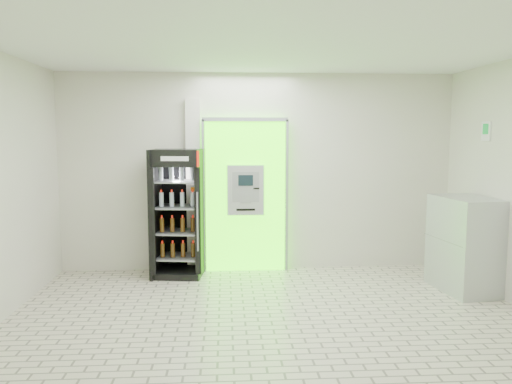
{
  "coord_description": "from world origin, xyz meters",
  "views": [
    {
      "loc": [
        -0.51,
        -5.11,
        2.07
      ],
      "look_at": [
        -0.11,
        1.2,
        1.35
      ],
      "focal_mm": 35.0,
      "sensor_mm": 36.0,
      "label": 1
    }
  ],
  "objects": [
    {
      "name": "ground",
      "position": [
        0.0,
        0.0,
        0.0
      ],
      "size": [
        6.0,
        6.0,
        0.0
      ],
      "primitive_type": "plane",
      "color": "beige",
      "rests_on": "ground"
    },
    {
      "name": "room_shell",
      "position": [
        0.0,
        0.0,
        1.84
      ],
      "size": [
        6.0,
        6.0,
        6.0
      ],
      "color": "silver",
      "rests_on": "ground"
    },
    {
      "name": "atm_assembly",
      "position": [
        -0.2,
        2.41,
        1.17
      ],
      "size": [
        1.3,
        0.24,
        2.33
      ],
      "color": "#3CFF04",
      "rests_on": "ground"
    },
    {
      "name": "pillar",
      "position": [
        -0.98,
        2.45,
        1.3
      ],
      "size": [
        0.22,
        0.11,
        2.6
      ],
      "color": "silver",
      "rests_on": "ground"
    },
    {
      "name": "beverage_cooler",
      "position": [
        -1.2,
        2.19,
        0.9
      ],
      "size": [
        0.77,
        0.72,
        1.87
      ],
      "rotation": [
        0.0,
        0.0,
        -0.13
      ],
      "color": "black",
      "rests_on": "ground"
    },
    {
      "name": "steel_cabinet",
      "position": [
        2.68,
        1.2,
        0.63
      ],
      "size": [
        0.75,
        1.01,
        1.26
      ],
      "rotation": [
        0.0,
        0.0,
        0.13
      ],
      "color": "#B4B6BC",
      "rests_on": "ground"
    },
    {
      "name": "exit_sign",
      "position": [
        2.99,
        1.4,
        2.12
      ],
      "size": [
        0.02,
        0.22,
        0.26
      ],
      "color": "white",
      "rests_on": "room_shell"
    }
  ]
}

